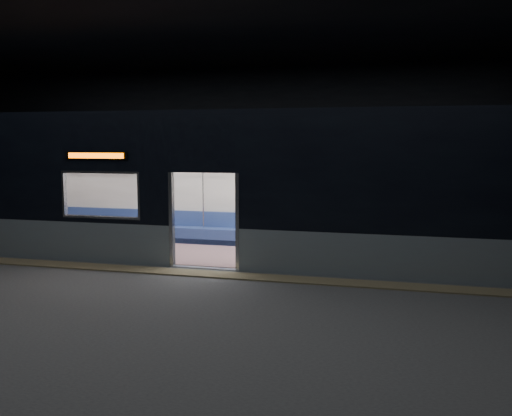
% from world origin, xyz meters
% --- Properties ---
extents(station_floor, '(24.00, 14.00, 0.01)m').
position_xyz_m(station_floor, '(0.00, 0.00, -0.01)').
color(station_floor, '#47494C').
rests_on(station_floor, ground).
extents(station_envelope, '(24.00, 14.00, 5.00)m').
position_xyz_m(station_envelope, '(0.00, 0.00, 3.66)').
color(station_envelope, black).
rests_on(station_envelope, station_floor).
extents(tactile_strip, '(22.80, 0.50, 0.03)m').
position_xyz_m(tactile_strip, '(0.00, 0.55, 0.01)').
color(tactile_strip, '#8C7F59').
rests_on(tactile_strip, station_floor).
extents(metro_car, '(18.00, 3.04, 3.35)m').
position_xyz_m(metro_car, '(-0.00, 2.54, 1.85)').
color(metro_car, gray).
rests_on(metro_car, station_floor).
extents(passenger, '(0.44, 0.73, 1.42)m').
position_xyz_m(passenger, '(2.75, 3.55, 0.82)').
color(passenger, black).
rests_on(passenger, metro_car).
extents(handbag, '(0.29, 0.26, 0.14)m').
position_xyz_m(handbag, '(2.75, 3.31, 0.69)').
color(handbag, black).
rests_on(handbag, passenger).
extents(transit_map, '(0.89, 0.03, 0.58)m').
position_xyz_m(transit_map, '(3.13, 3.85, 1.44)').
color(transit_map, white).
rests_on(transit_map, metro_car).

